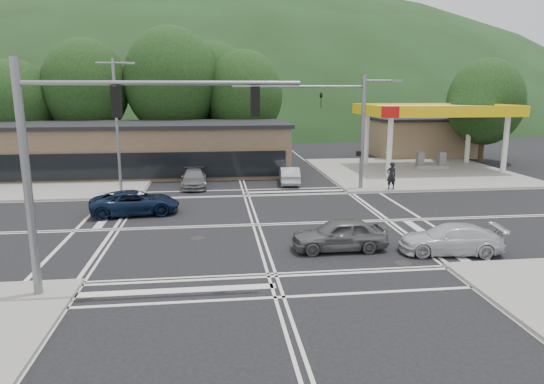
{
  "coord_description": "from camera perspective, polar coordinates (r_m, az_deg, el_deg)",
  "views": [
    {
      "loc": [
        -2.12,
        -24.58,
        6.99
      ],
      "look_at": [
        1.06,
        1.65,
        1.4
      ],
      "focal_mm": 32.0,
      "sensor_mm": 36.0,
      "label": 1
    }
  ],
  "objects": [
    {
      "name": "ground",
      "position": [
        25.64,
        -1.91,
        -3.88
      ],
      "size": [
        120.0,
        120.0,
        0.0
      ],
      "primitive_type": "plane",
      "color": "black",
      "rests_on": "ground"
    },
    {
      "name": "sidewalk_nw",
      "position": [
        42.2,
        -24.58,
        1.42
      ],
      "size": [
        16.0,
        16.0,
        0.15
      ],
      "primitive_type": "cube",
      "color": "gray",
      "rests_on": "ground"
    },
    {
      "name": "streetlight_nw",
      "position": [
        34.23,
        -17.72,
        8.14
      ],
      "size": [
        2.5,
        0.25,
        9.0
      ],
      "color": "slate",
      "rests_on": "ground"
    },
    {
      "name": "gas_station_canopy",
      "position": [
        44.89,
        18.53,
        8.85
      ],
      "size": [
        12.32,
        8.34,
        5.75
      ],
      "color": "silver",
      "rests_on": "ground"
    },
    {
      "name": "car_blue_west",
      "position": [
        28.7,
        -15.8,
        -1.2
      ],
      "size": [
        5.21,
        2.94,
        1.37
      ],
      "primitive_type": "imported",
      "rotation": [
        0.0,
        0.0,
        1.71
      ],
      "color": "black",
      "rests_on": "ground"
    },
    {
      "name": "car_queue_a",
      "position": [
        36.59,
        2.07,
        1.98
      ],
      "size": [
        1.77,
        4.13,
        1.32
      ],
      "primitive_type": "imported",
      "rotation": [
        0.0,
        0.0,
        3.05
      ],
      "color": "#A6A9AE",
      "rests_on": "ground"
    },
    {
      "name": "tree_n_b",
      "position": [
        48.74,
        -11.76,
        12.64
      ],
      "size": [
        9.0,
        9.0,
        12.98
      ],
      "color": "#382619",
      "rests_on": "ground"
    },
    {
      "name": "car_northbound",
      "position": [
        35.78,
        -9.17,
        1.56
      ],
      "size": [
        1.88,
        4.43,
        1.27
      ],
      "primitive_type": "imported",
      "rotation": [
        0.0,
        0.0,
        0.02
      ],
      "color": "slate",
      "rests_on": "ground"
    },
    {
      "name": "tree_ne",
      "position": [
        51.68,
        23.82,
        9.67
      ],
      "size": [
        7.2,
        7.2,
        9.99
      ],
      "color": "#382619",
      "rests_on": "ground"
    },
    {
      "name": "sidewalk_ne",
      "position": [
        43.67,
        16.29,
        2.35
      ],
      "size": [
        16.0,
        16.0,
        0.15
      ],
      "primitive_type": "cube",
      "color": "gray",
      "rests_on": "ground"
    },
    {
      "name": "tree_n_e",
      "position": [
        52.58,
        -6.92,
        12.02
      ],
      "size": [
        8.4,
        8.4,
        11.98
      ],
      "color": "#382619",
      "rests_on": "ground"
    },
    {
      "name": "car_grey_center",
      "position": [
        21.73,
        7.92,
        -4.95
      ],
      "size": [
        4.22,
        1.71,
        1.43
      ],
      "primitive_type": "imported",
      "rotation": [
        0.0,
        0.0,
        -1.57
      ],
      "color": "#56585A",
      "rests_on": "ground"
    },
    {
      "name": "convenience_store",
      "position": [
        54.53,
        17.16,
        6.06
      ],
      "size": [
        10.0,
        6.0,
        3.8
      ],
      "primitive_type": "cube",
      "color": "#846B4F",
      "rests_on": "ground"
    },
    {
      "name": "car_silver_east",
      "position": [
        22.51,
        20.23,
        -5.21
      ],
      "size": [
        4.6,
        2.42,
        1.27
      ],
      "primitive_type": "imported",
      "rotation": [
        0.0,
        0.0,
        -1.72
      ],
      "color": "silver",
      "rests_on": "ground"
    },
    {
      "name": "car_queue_b",
      "position": [
        45.02,
        -2.87,
        3.87
      ],
      "size": [
        2.24,
        4.19,
        1.36
      ],
      "primitive_type": "imported",
      "rotation": [
        0.0,
        0.0,
        2.98
      ],
      "color": "silver",
      "rests_on": "ground"
    },
    {
      "name": "signal_mast_ne",
      "position": [
        34.07,
        8.64,
        8.59
      ],
      "size": [
        11.65,
        0.3,
        8.0
      ],
      "color": "slate",
      "rests_on": "ground"
    },
    {
      "name": "commercial_row",
      "position": [
        42.29,
        -14.9,
        4.77
      ],
      "size": [
        24.0,
        8.0,
        4.0
      ],
      "primitive_type": "cube",
      "color": "brown",
      "rests_on": "ground"
    },
    {
      "name": "hill_north",
      "position": [
        114.81,
        -5.89,
        8.39
      ],
      "size": [
        252.0,
        126.0,
        140.0
      ],
      "primitive_type": "ellipsoid",
      "color": "#1E3216",
      "rests_on": "ground"
    },
    {
      "name": "tree_n_a",
      "position": [
        50.01,
        -21.07,
        11.34
      ],
      "size": [
        8.0,
        8.0,
        11.75
      ],
      "color": "#382619",
      "rests_on": "ground"
    },
    {
      "name": "pedestrian",
      "position": [
        34.85,
        13.85,
        1.89
      ],
      "size": [
        0.75,
        0.53,
        1.93
      ],
      "primitive_type": "imported",
      "rotation": [
        0.0,
        0.0,
        3.24
      ],
      "color": "black",
      "rests_on": "sidewalk_ne"
    },
    {
      "name": "tree_n_c",
      "position": [
        48.68,
        -3.29,
        11.34
      ],
      "size": [
        7.6,
        7.6,
        10.87
      ],
      "color": "#382619",
      "rests_on": "ground"
    },
    {
      "name": "signal_mast_sw",
      "position": [
        17.03,
        -21.46,
        4.82
      ],
      "size": [
        9.14,
        0.28,
        8.0
      ],
      "color": "slate",
      "rests_on": "ground"
    },
    {
      "name": "tree_n_d",
      "position": [
        50.85,
        -27.89,
        9.29
      ],
      "size": [
        6.8,
        6.8,
        9.76
      ],
      "color": "#382619",
      "rests_on": "ground"
    }
  ]
}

